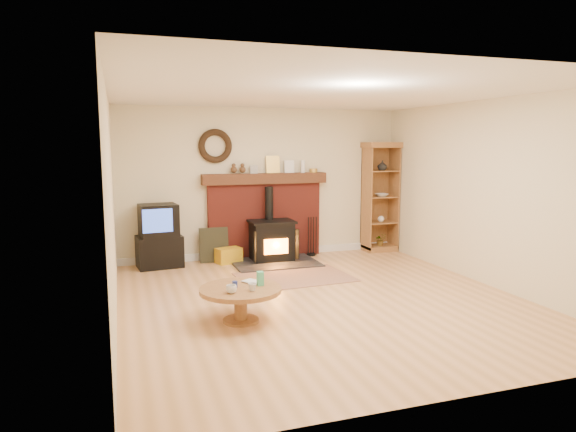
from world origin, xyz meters
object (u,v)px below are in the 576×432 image
object	(u,v)px
tv_unit	(159,237)
curio_cabinet	(380,197)
wood_stove	(272,242)
coffee_table	(241,294)

from	to	relation	value
tv_unit	curio_cabinet	distance (m)	4.05
wood_stove	coffee_table	size ratio (longest dim) A/B	1.52
wood_stove	coffee_table	xyz separation A→B (m)	(-1.19, -2.76, -0.02)
curio_cabinet	coffee_table	world-z (taller)	curio_cabinet
tv_unit	coffee_table	distance (m)	3.04
tv_unit	wood_stove	bearing A→B (deg)	-6.08
wood_stove	tv_unit	xyz separation A→B (m)	(-1.85, 0.20, 0.15)
curio_cabinet	wood_stove	bearing A→B (deg)	-172.53
wood_stove	coffee_table	distance (m)	3.00
wood_stove	coffee_table	world-z (taller)	wood_stove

